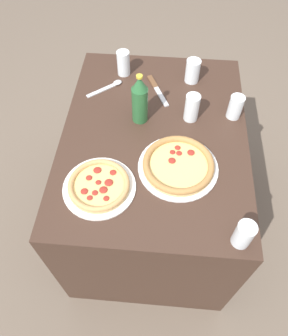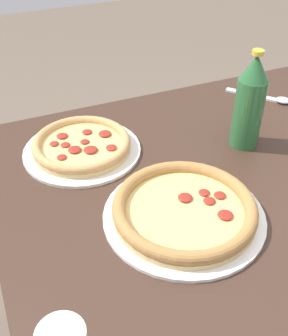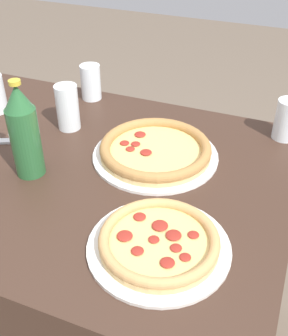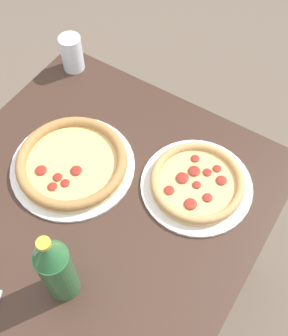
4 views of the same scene
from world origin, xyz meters
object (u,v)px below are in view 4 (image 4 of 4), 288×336
at_px(pizza_pepperoni, 197,183).
at_px(pizza_salami, 72,163).
at_px(glass_water, 72,55).
at_px(beer_bottle, 56,268).

bearing_deg(pizza_pepperoni, pizza_salami, 112.04).
distance_m(glass_water, beer_bottle, 0.70).
distance_m(pizza_pepperoni, glass_water, 0.56).
xyz_separation_m(pizza_pepperoni, beer_bottle, (-0.39, 0.12, 0.10)).
height_order(pizza_pepperoni, glass_water, glass_water).
height_order(pizza_salami, glass_water, glass_water).
xyz_separation_m(pizza_salami, glass_water, (0.30, 0.23, 0.03)).
xyz_separation_m(pizza_pepperoni, glass_water, (0.18, 0.53, 0.03)).
bearing_deg(glass_water, pizza_salami, -142.95).
distance_m(pizza_pepperoni, beer_bottle, 0.42).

